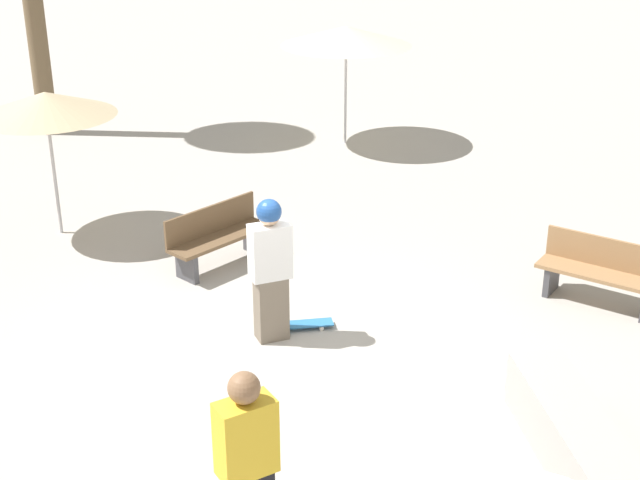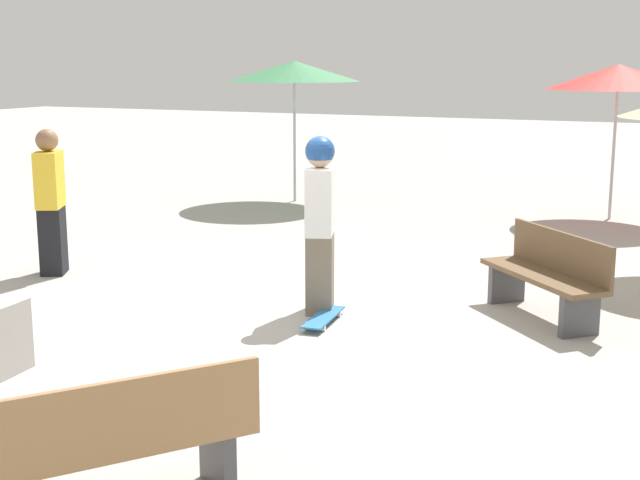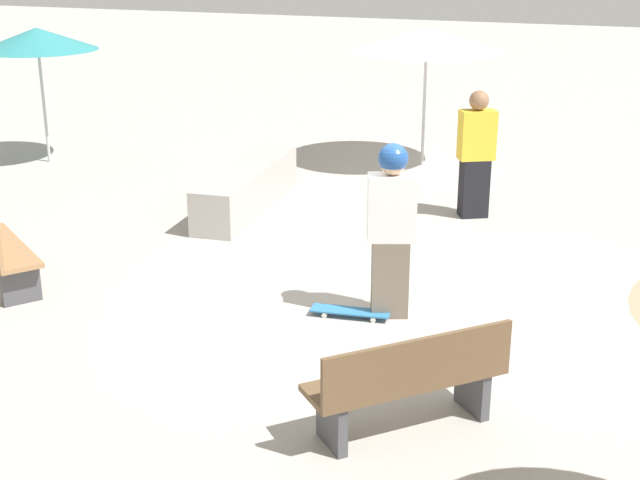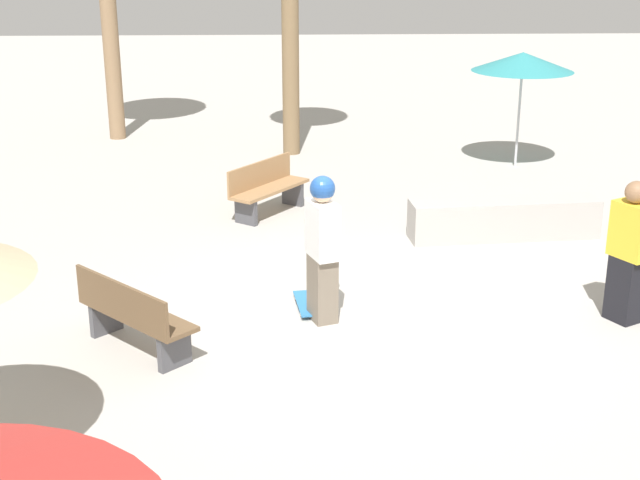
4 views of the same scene
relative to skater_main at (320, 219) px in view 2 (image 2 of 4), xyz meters
The scene contains 8 objects.
ground_plane 1.07m from the skater_main, 165.82° to the right, with size 60.00×60.00×0.00m, color #ADA8A0.
skater_main is the anchor object (origin of this frame).
skateboard 0.98m from the skater_main, 60.27° to the right, with size 0.30×0.82×0.07m.
bench_near 2.28m from the skater_main, 19.98° to the left, with size 1.44×1.44×0.85m.
bench_far 4.30m from the skater_main, 80.11° to the right, with size 1.30×1.55×0.85m.
shade_umbrella_green 7.28m from the skater_main, 118.75° to the left, with size 2.30×2.30×2.47m.
shade_umbrella_red 7.16m from the skater_main, 74.27° to the left, with size 2.20×2.20×2.42m.
bystander_watching 3.55m from the skater_main, behind, with size 0.45×0.53×1.71m.
Camera 2 is at (4.14, -7.69, 2.49)m, focal length 50.00 mm.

